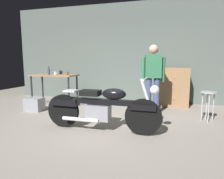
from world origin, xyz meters
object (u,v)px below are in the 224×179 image
at_px(motorcycle, 102,107).
at_px(mug_white_ceramic, 55,73).
at_px(mug_black_matte, 61,72).
at_px(storage_bin, 34,104).
at_px(mug_brown_stoneware, 67,73).
at_px(person_standing, 153,76).
at_px(bottle, 49,72).
at_px(shop_stool, 208,98).
at_px(wooden_dresser, 174,87).

distance_m(motorcycle, mug_white_ceramic, 2.54).
height_order(mug_black_matte, mug_white_ceramic, mug_black_matte).
relative_size(storage_bin, mug_brown_stoneware, 3.62).
distance_m(person_standing, storage_bin, 3.12).
bearing_deg(bottle, shop_stool, -4.57).
distance_m(wooden_dresser, storage_bin, 3.84).
bearing_deg(wooden_dresser, storage_bin, -156.52).
bearing_deg(mug_brown_stoneware, bottle, -156.99).
xyz_separation_m(storage_bin, mug_brown_stoneware, (0.59, 0.71, 0.78)).
bearing_deg(shop_stool, wooden_dresser, 116.05).
bearing_deg(bottle, motorcycle, -35.77).
relative_size(shop_stool, bottle, 2.66).
bearing_deg(mug_white_ceramic, shop_stool, -6.66).
bearing_deg(person_standing, storage_bin, -0.67).
bearing_deg(shop_stool, motorcycle, -150.19).
height_order(wooden_dresser, mug_white_ceramic, wooden_dresser).
xyz_separation_m(wooden_dresser, storage_bin, (-3.51, -1.52, -0.38)).
bearing_deg(person_standing, motorcycle, 50.42).
xyz_separation_m(shop_stool, mug_black_matte, (-3.90, 0.74, 0.45)).
height_order(shop_stool, mug_white_ceramic, mug_white_ceramic).
height_order(motorcycle, wooden_dresser, wooden_dresser).
relative_size(storage_bin, bottle, 1.83).
bearing_deg(motorcycle, storage_bin, 157.37).
bearing_deg(wooden_dresser, mug_black_matte, -169.71).
relative_size(shop_stool, mug_black_matte, 5.65).
bearing_deg(mug_black_matte, mug_brown_stoneware, -33.75).
distance_m(wooden_dresser, mug_white_ceramic, 3.39).
height_order(shop_stool, wooden_dresser, wooden_dresser).
bearing_deg(mug_brown_stoneware, mug_black_matte, 146.25).
relative_size(storage_bin, mug_white_ceramic, 4.24).
bearing_deg(shop_stool, person_standing, 162.91).
bearing_deg(person_standing, mug_white_ceramic, -13.27).
bearing_deg(motorcycle, mug_black_matte, 136.39).
distance_m(motorcycle, shop_stool, 2.30).
bearing_deg(mug_white_ceramic, person_standing, -1.92).
height_order(storage_bin, mug_brown_stoneware, mug_brown_stoneware).
height_order(person_standing, mug_brown_stoneware, person_standing).
relative_size(person_standing, mug_brown_stoneware, 13.73).
bearing_deg(person_standing, wooden_dresser, -130.41).
height_order(wooden_dresser, mug_black_matte, wooden_dresser).
relative_size(wooden_dresser, mug_brown_stoneware, 9.04).
xyz_separation_m(shop_stool, mug_white_ceramic, (-3.90, 0.45, 0.45)).
bearing_deg(wooden_dresser, person_standing, -119.07).
xyz_separation_m(shop_stool, mug_brown_stoneware, (-3.56, 0.51, 0.45)).
relative_size(person_standing, mug_white_ceramic, 16.08).
bearing_deg(storage_bin, motorcycle, -23.59).
xyz_separation_m(person_standing, mug_white_ceramic, (-2.71, 0.09, 0.02)).
height_order(motorcycle, storage_bin, motorcycle).
xyz_separation_m(person_standing, shop_stool, (1.18, -0.36, -0.43)).
bearing_deg(mug_black_matte, motorcycle, -44.58).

